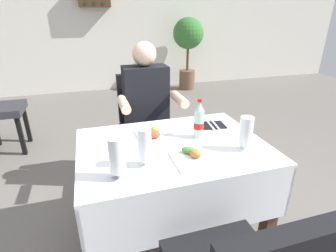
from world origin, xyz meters
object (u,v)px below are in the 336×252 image
(chair_far_diner_seat, at_px, (145,123))
(seated_diner_far, at_px, (148,111))
(beer_glass_left, at_px, (145,147))
(napkin_cutlery_set, at_px, (212,125))
(plate_near_camera, at_px, (194,156))
(beer_glass_right, at_px, (246,133))
(beer_glass_middle, at_px, (117,158))
(plate_far_diner, at_px, (155,134))
(cola_bottle_primary, at_px, (199,121))
(potted_plant_corner, at_px, (188,41))
(main_dining_table, at_px, (173,170))

(chair_far_diner_seat, xyz_separation_m, seated_diner_far, (0.00, -0.11, 0.16))
(seated_diner_far, xyz_separation_m, beer_glass_left, (-0.21, -0.86, 0.13))
(beer_glass_left, bearing_deg, napkin_cutlery_set, 33.49)
(plate_near_camera, bearing_deg, beer_glass_right, 2.81)
(beer_glass_middle, xyz_separation_m, beer_glass_right, (0.72, 0.08, -0.01))
(chair_far_diner_seat, bearing_deg, plate_far_diner, -96.57)
(chair_far_diner_seat, height_order, cola_bottle_primary, cola_bottle_primary)
(beer_glass_left, height_order, cola_bottle_primary, cola_bottle_primary)
(seated_diner_far, height_order, potted_plant_corner, potted_plant_corner)
(chair_far_diner_seat, height_order, plate_far_diner, chair_far_diner_seat)
(plate_far_diner, relative_size, beer_glass_left, 1.13)
(seated_diner_far, xyz_separation_m, plate_far_diner, (-0.08, -0.55, 0.05))
(chair_far_diner_seat, relative_size, beer_glass_middle, 4.58)
(beer_glass_middle, distance_m, potted_plant_corner, 4.37)
(main_dining_table, distance_m, beer_glass_middle, 0.52)
(potted_plant_corner, bearing_deg, beer_glass_middle, -115.27)
(beer_glass_left, distance_m, potted_plant_corner, 4.24)
(plate_far_diner, bearing_deg, beer_glass_left, -112.73)
(seated_diner_far, bearing_deg, beer_glass_left, -103.65)
(plate_near_camera, bearing_deg, main_dining_table, 105.98)
(chair_far_diner_seat, xyz_separation_m, plate_far_diner, (-0.08, -0.66, 0.20))
(seated_diner_far, relative_size, beer_glass_right, 6.32)
(main_dining_table, xyz_separation_m, chair_far_diner_seat, (0.00, 0.79, -0.01))
(main_dining_table, relative_size, beer_glass_right, 5.54)
(plate_near_camera, height_order, plate_far_diner, plate_far_diner)
(beer_glass_left, relative_size, beer_glass_right, 1.03)
(beer_glass_middle, height_order, napkin_cutlery_set, beer_glass_middle)
(plate_far_diner, distance_m, beer_glass_left, 0.35)
(chair_far_diner_seat, bearing_deg, plate_near_camera, -86.81)
(seated_diner_far, bearing_deg, plate_far_diner, -98.08)
(plate_near_camera, bearing_deg, chair_far_diner_seat, 93.19)
(napkin_cutlery_set, bearing_deg, plate_near_camera, -127.69)
(plate_far_diner, height_order, beer_glass_right, beer_glass_right)
(seated_diner_far, distance_m, beer_glass_left, 0.89)
(seated_diner_far, distance_m, beer_glass_right, 0.94)
(chair_far_diner_seat, height_order, plate_near_camera, chair_far_diner_seat)
(chair_far_diner_seat, height_order, beer_glass_right, chair_far_diner_seat)
(beer_glass_middle, bearing_deg, potted_plant_corner, 64.73)
(beer_glass_middle, height_order, cola_bottle_primary, cola_bottle_primary)
(seated_diner_far, height_order, beer_glass_middle, seated_diner_far)
(seated_diner_far, bearing_deg, plate_near_camera, -86.56)
(beer_glass_right, height_order, cola_bottle_primary, cola_bottle_primary)
(beer_glass_right, bearing_deg, plate_near_camera, -177.19)
(plate_far_diner, height_order, potted_plant_corner, potted_plant_corner)
(cola_bottle_primary, bearing_deg, plate_near_camera, -118.00)
(cola_bottle_primary, bearing_deg, chair_far_diner_seat, 103.92)
(chair_far_diner_seat, distance_m, cola_bottle_primary, 0.82)
(main_dining_table, relative_size, potted_plant_corner, 0.79)
(main_dining_table, bearing_deg, napkin_cutlery_set, 28.64)
(potted_plant_corner, bearing_deg, main_dining_table, -112.25)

